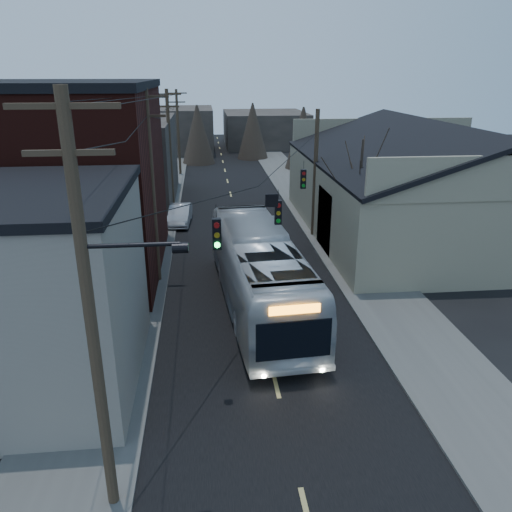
# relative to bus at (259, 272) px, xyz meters

# --- Properties ---
(road_surface) EXTENTS (9.00, 110.00, 0.02)m
(road_surface) POSITION_rel_bus_xyz_m (-0.09, 15.75, -1.85)
(road_surface) COLOR black
(road_surface) RESTS_ON ground
(sidewalk_left) EXTENTS (4.00, 110.00, 0.12)m
(sidewalk_left) POSITION_rel_bus_xyz_m (-6.59, 15.75, -1.80)
(sidewalk_left) COLOR #474744
(sidewalk_left) RESTS_ON ground
(sidewalk_right) EXTENTS (4.00, 110.00, 0.12)m
(sidewalk_right) POSITION_rel_bus_xyz_m (6.41, 15.75, -1.80)
(sidewalk_right) COLOR #474744
(sidewalk_right) RESTS_ON ground
(building_clapboard) EXTENTS (8.00, 8.00, 7.00)m
(building_clapboard) POSITION_rel_bus_xyz_m (-9.09, -5.25, 1.64)
(building_clapboard) COLOR slate
(building_clapboard) RESTS_ON ground
(building_brick) EXTENTS (10.00, 12.00, 10.00)m
(building_brick) POSITION_rel_bus_xyz_m (-10.09, 5.75, 3.14)
(building_brick) COLOR #330F0B
(building_brick) RESTS_ON ground
(building_left_far) EXTENTS (9.00, 14.00, 7.00)m
(building_left_far) POSITION_rel_bus_xyz_m (-9.59, 21.75, 1.64)
(building_left_far) COLOR #2D2824
(building_left_far) RESTS_ON ground
(warehouse) EXTENTS (16.16, 20.60, 7.73)m
(warehouse) POSITION_rel_bus_xyz_m (12.91, 10.75, 0.83)
(warehouse) COLOR #7C725A
(warehouse) RESTS_ON ground
(building_far_left) EXTENTS (10.00, 12.00, 6.00)m
(building_far_left) POSITION_rel_bus_xyz_m (-6.09, 50.75, 1.14)
(building_far_left) COLOR #2D2824
(building_far_left) RESTS_ON ground
(building_far_right) EXTENTS (12.00, 14.00, 5.00)m
(building_far_right) POSITION_rel_bus_xyz_m (6.91, 55.75, 0.64)
(building_far_right) COLOR #2D2824
(building_far_right) RESTS_ON ground
(bare_tree) EXTENTS (0.40, 0.40, 7.20)m
(bare_tree) POSITION_rel_bus_xyz_m (6.41, 5.75, 1.74)
(bare_tree) COLOR black
(bare_tree) RESTS_ON ground
(utility_lines) EXTENTS (11.24, 45.28, 10.50)m
(utility_lines) POSITION_rel_bus_xyz_m (-3.21, 9.89, 3.09)
(utility_lines) COLOR #382B1E
(utility_lines) RESTS_ON ground
(bus) EXTENTS (4.11, 13.57, 3.73)m
(bus) POSITION_rel_bus_xyz_m (0.00, 0.00, 0.00)
(bus) COLOR #B4BBC1
(bus) RESTS_ON ground
(parked_car) EXTENTS (1.79, 4.42, 1.43)m
(parked_car) POSITION_rel_bus_xyz_m (-4.37, 14.62, -1.15)
(parked_car) COLOR #A2A4A9
(parked_car) RESTS_ON ground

